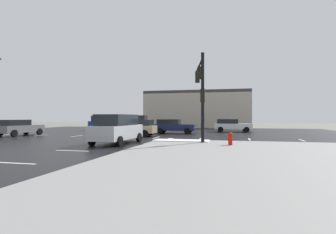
% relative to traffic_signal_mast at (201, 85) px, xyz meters
% --- Properties ---
extents(ground_plane, '(120.00, 120.00, 0.00)m').
position_rel_traffic_signal_mast_xyz_m(ground_plane, '(-6.36, 3.56, -4.20)').
color(ground_plane, slate).
extents(road_asphalt, '(44.00, 44.00, 0.02)m').
position_rel_traffic_signal_mast_xyz_m(road_asphalt, '(-6.36, 3.56, -4.19)').
color(road_asphalt, black).
rests_on(road_asphalt, ground_plane).
extents(sidewalk_corner, '(18.00, 18.00, 0.14)m').
position_rel_traffic_signal_mast_xyz_m(sidewalk_corner, '(5.64, -8.44, -4.13)').
color(sidewalk_corner, gray).
rests_on(sidewalk_corner, ground_plane).
extents(snow_strip_curbside, '(4.00, 1.60, 0.06)m').
position_rel_traffic_signal_mast_xyz_m(snow_strip_curbside, '(-1.36, -0.44, -4.03)').
color(snow_strip_curbside, white).
rests_on(snow_strip_curbside, sidewalk_corner).
extents(lane_markings, '(36.15, 36.15, 0.01)m').
position_rel_traffic_signal_mast_xyz_m(lane_markings, '(-5.16, 2.18, -4.18)').
color(lane_markings, silver).
rests_on(lane_markings, road_asphalt).
extents(traffic_signal_mast, '(1.21, 4.82, 6.12)m').
position_rel_traffic_signal_mast_xyz_m(traffic_signal_mast, '(0.00, 0.00, 0.00)').
color(traffic_signal_mast, black).
rests_on(traffic_signal_mast, sidewalk_corner).
extents(fire_hydrant, '(0.48, 0.26, 0.79)m').
position_rel_traffic_signal_mast_xyz_m(fire_hydrant, '(2.10, -2.54, -3.66)').
color(fire_hydrant, red).
rests_on(fire_hydrant, sidewalk_corner).
extents(strip_building_background, '(18.00, 8.00, 6.35)m').
position_rel_traffic_signal_mast_xyz_m(strip_building_background, '(-3.61, 28.20, -1.03)').
color(strip_building_background, '#BCB29E').
rests_on(strip_building_background, ground_plane).
extents(sedan_grey, '(2.33, 4.65, 1.58)m').
position_rel_traffic_signal_mast_xyz_m(sedan_grey, '(-18.22, 2.67, -3.35)').
color(sedan_grey, slate).
rests_on(sedan_grey, road_asphalt).
extents(sedan_white, '(4.64, 2.31, 1.58)m').
position_rel_traffic_signal_mast_xyz_m(sedan_white, '(2.19, 14.39, -3.35)').
color(sedan_white, white).
rests_on(sedan_white, road_asphalt).
extents(sedan_tan, '(4.57, 2.09, 1.58)m').
position_rel_traffic_signal_mast_xyz_m(sedan_tan, '(-6.93, 4.70, -3.35)').
color(sedan_tan, tan).
rests_on(sedan_tan, road_asphalt).
extents(suv_red, '(4.99, 2.59, 2.03)m').
position_rel_traffic_signal_mast_xyz_m(suv_red, '(-9.10, 9.77, -3.11)').
color(suv_red, '#B21919').
rests_on(suv_red, road_asphalt).
extents(sedan_navy, '(4.55, 2.06, 1.58)m').
position_rel_traffic_signal_mast_xyz_m(sedan_navy, '(-4.17, 9.80, -3.35)').
color(sedan_navy, '#141E47').
rests_on(sedan_navy, road_asphalt).
extents(suv_blue, '(2.34, 4.90, 2.03)m').
position_rel_traffic_signal_mast_xyz_m(suv_blue, '(-15.28, 14.52, -3.11)').
color(suv_blue, navy).
rests_on(suv_blue, road_asphalt).
extents(suv_silver, '(2.32, 4.90, 2.03)m').
position_rel_traffic_signal_mast_xyz_m(suv_silver, '(-5.57, -2.25, -3.11)').
color(suv_silver, '#B7BABF').
rests_on(suv_silver, road_asphalt).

